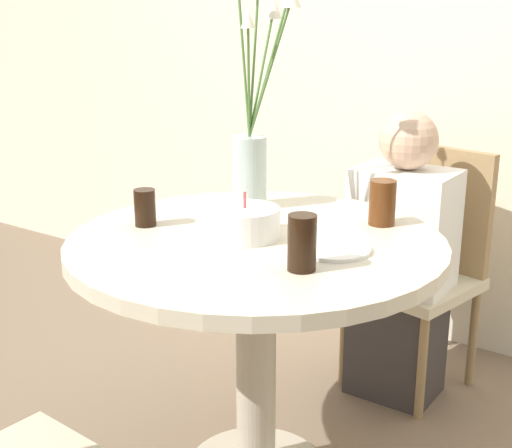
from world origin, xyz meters
TOP-DOWN VIEW (x-y plane):
  - wall_back at (0.00, 1.26)m, footprint 8.00×0.05m
  - dining_table at (0.00, 0.00)m, footprint 1.05×1.05m
  - chair_right_flank at (0.17, 0.86)m, footprint 0.47×0.47m
  - birthday_cake at (-0.03, -0.01)m, footprint 0.19×0.19m
  - flower_vase at (-0.20, 0.27)m, footprint 0.24×0.25m
  - side_plate at (0.23, 0.03)m, footprint 0.20×0.20m
  - drink_glass_0 at (0.23, 0.32)m, footprint 0.08×0.08m
  - drink_glass_1 at (-0.33, -0.09)m, footprint 0.06×0.06m
  - drink_glass_2 at (0.23, -0.14)m, footprint 0.07×0.07m
  - person_guest at (0.14, 0.70)m, footprint 0.34×0.24m

SIDE VIEW (x-z plane):
  - person_guest at x=0.14m, z-range -0.03..1.01m
  - chair_right_flank at x=0.17m, z-range 0.05..0.94m
  - dining_table at x=0.00m, z-range 0.24..1.00m
  - side_plate at x=0.23m, z-range 0.77..0.78m
  - birthday_cake at x=-0.03m, z-range 0.74..0.87m
  - drink_glass_1 at x=-0.33m, z-range 0.77..0.87m
  - drink_glass_0 at x=0.23m, z-range 0.77..0.90m
  - drink_glass_2 at x=0.23m, z-range 0.77..0.90m
  - flower_vase at x=-0.20m, z-range 0.62..1.40m
  - wall_back at x=0.00m, z-range 0.00..2.60m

